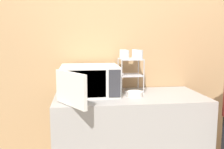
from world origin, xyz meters
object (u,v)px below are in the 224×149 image
Objects in this scene: dish_rack at (131,68)px; bowl at (135,94)px; glass_front_left at (125,55)px; glass_back_right at (135,54)px; microwave at (89,80)px; glass_front_right at (139,54)px; glass_back_left at (123,54)px.

dish_rack reaches higher than bowl.
dish_rack is at bearing 88.16° from bowl.
glass_front_left is 1.00× the size of glass_back_right.
glass_front_right is (0.50, 0.05, 0.24)m from microwave.
microwave is 9.13× the size of glass_back_left.
glass_back_right is at bearing 48.65° from dish_rack.
glass_front_left is at bearing 108.40° from bowl.
microwave is at bearing -171.15° from glass_front_left.
glass_front_left is 0.40m from bowl.
microwave is 0.45m from dish_rack.
glass_back_left is at bearing -178.38° from glass_back_right.
dish_rack is 0.17m from glass_front_right.
glass_front_left reaches higher than microwave.
glass_back_left is at bearing 100.13° from bowl.
glass_front_right reaches higher than bowl.
microwave is at bearing -173.76° from glass_front_right.
microwave is 2.38× the size of dish_rack.
microwave is 9.13× the size of glass_front_right.
bowl is at bearing -91.84° from dish_rack.
glass_back_right is (0.49, 0.20, 0.24)m from microwave.
glass_back_left is (-0.14, 0.14, 0.00)m from glass_front_right.
glass_back_right reaches higher than bowl.
glass_back_left reaches higher than bowl.
glass_front_right is at bearing -44.49° from dish_rack.
microwave is at bearing -151.67° from glass_back_left.
dish_rack is 0.17m from glass_front_left.
dish_rack is 3.83× the size of glass_back_right.
glass_front_left is at bearing 8.85° from microwave.
glass_back_right is 0.13m from glass_back_left.
bowl is (-0.07, -0.32, -0.36)m from glass_back_right.
glass_front_right is (0.01, -0.14, 0.00)m from glass_back_right.
glass_back_left is at bearing 28.33° from microwave.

